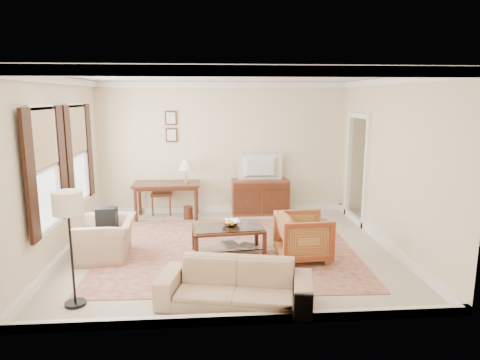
{
  "coord_description": "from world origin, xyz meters",
  "views": [
    {
      "loc": [
        -0.36,
        -6.96,
        2.57
      ],
      "look_at": [
        0.2,
        0.3,
        1.15
      ],
      "focal_mm": 32.0,
      "sensor_mm": 36.0,
      "label": 1
    }
  ],
  "objects": [
    {
      "name": "room_shell",
      "position": [
        0.0,
        0.0,
        2.47
      ],
      "size": [
        5.51,
        5.01,
        2.91
      ],
      "color": "beige",
      "rests_on": "ground"
    },
    {
      "name": "annex_bedroom",
      "position": [
        4.49,
        1.15,
        0.34
      ],
      "size": [
        3.0,
        2.7,
        2.9
      ],
      "color": "beige",
      "rests_on": "ground"
    },
    {
      "name": "window_front",
      "position": [
        -2.7,
        -0.7,
        1.55
      ],
      "size": [
        0.12,
        1.56,
        1.8
      ],
      "primitive_type": null,
      "color": "#CCB284",
      "rests_on": "room_shell"
    },
    {
      "name": "window_rear",
      "position": [
        -2.7,
        0.9,
        1.55
      ],
      "size": [
        0.12,
        1.56,
        1.8
      ],
      "primitive_type": null,
      "color": "#CCB284",
      "rests_on": "room_shell"
    },
    {
      "name": "doorway",
      "position": [
        2.71,
        1.5,
        1.08
      ],
      "size": [
        0.1,
        1.12,
        2.25
      ],
      "primitive_type": null,
      "color": "white",
      "rests_on": "room_shell"
    },
    {
      "name": "rug",
      "position": [
        -0.02,
        -0.01,
        0.01
      ],
      "size": [
        4.34,
        3.75,
        0.01
      ],
      "primitive_type": "cube",
      "rotation": [
        0.0,
        0.0,
        -0.03
      ],
      "color": "maroon",
      "rests_on": "room_shell"
    },
    {
      "name": "writing_desk",
      "position": [
        -1.24,
        2.05,
        0.66
      ],
      "size": [
        1.41,
        0.7,
        0.77
      ],
      "color": "#4B2315",
      "rests_on": "room_shell"
    },
    {
      "name": "desk_chair",
      "position": [
        -1.38,
        2.4,
        0.53
      ],
      "size": [
        0.52,
        0.52,
        1.05
      ],
      "primitive_type": null,
      "rotation": [
        0.0,
        0.0,
        0.16
      ],
      "color": "brown",
      "rests_on": "room_shell"
    },
    {
      "name": "desk_lamp",
      "position": [
        -0.81,
        2.05,
        1.02
      ],
      "size": [
        0.32,
        0.32,
        0.5
      ],
      "primitive_type": null,
      "color": "silver",
      "rests_on": "writing_desk"
    },
    {
      "name": "framed_prints",
      "position": [
        -1.14,
        2.47,
        1.94
      ],
      "size": [
        0.25,
        0.04,
        0.68
      ],
      "primitive_type": null,
      "color": "#4B2315",
      "rests_on": "room_shell"
    },
    {
      "name": "sideboard",
      "position": [
        0.8,
        2.23,
        0.38
      ],
      "size": [
        1.25,
        0.48,
        0.77
      ],
      "primitive_type": "cube",
      "color": "brown",
      "rests_on": "room_shell"
    },
    {
      "name": "tv",
      "position": [
        0.8,
        2.21,
        1.24
      ],
      "size": [
        0.93,
        0.54,
        0.12
      ],
      "primitive_type": "imported",
      "rotation": [
        0.0,
        0.0,
        3.14
      ],
      "color": "black",
      "rests_on": "sideboard"
    },
    {
      "name": "coffee_table",
      "position": [
        -0.04,
        -0.25,
        0.37
      ],
      "size": [
        1.2,
        0.78,
        0.49
      ],
      "rotation": [
        0.0,
        0.0,
        0.1
      ],
      "color": "#4B2315",
      "rests_on": "room_shell"
    },
    {
      "name": "fruit_bowl",
      "position": [
        0.02,
        -0.17,
        0.54
      ],
      "size": [
        0.42,
        0.42,
        0.1
      ],
      "primitive_type": "imported",
      "color": "silver",
      "rests_on": "coffee_table"
    },
    {
      "name": "book_a",
      "position": [
        -0.11,
        -0.27,
        0.19
      ],
      "size": [
        0.27,
        0.15,
        0.38
      ],
      "primitive_type": "imported",
      "rotation": [
        0.0,
        0.0,
        0.43
      ],
      "color": "brown",
      "rests_on": "coffee_table"
    },
    {
      "name": "book_b",
      "position": [
        0.15,
        -0.29,
        0.18
      ],
      "size": [
        0.25,
        0.17,
        0.38
      ],
      "primitive_type": "imported",
      "rotation": [
        0.0,
        0.0,
        -0.54
      ],
      "color": "brown",
      "rests_on": "coffee_table"
    },
    {
      "name": "striped_armchair",
      "position": [
        1.15,
        -0.53,
        0.41
      ],
      "size": [
        0.78,
        0.83,
        0.82
      ],
      "primitive_type": "imported",
      "rotation": [
        0.0,
        0.0,
        1.62
      ],
      "color": "brown",
      "rests_on": "room_shell"
    },
    {
      "name": "club_armchair",
      "position": [
        -2.0,
        -0.22,
        0.43
      ],
      "size": [
        0.68,
        1.01,
        0.86
      ],
      "primitive_type": "imported",
      "rotation": [
        0.0,
        0.0,
        -1.53
      ],
      "color": "tan",
      "rests_on": "room_shell"
    },
    {
      "name": "backpack",
      "position": [
        -2.0,
        -0.16,
        0.67
      ],
      "size": [
        0.32,
        0.38,
        0.4
      ],
      "primitive_type": "cube",
      "rotation": [
        0.0,
        0.0,
        -1.19
      ],
      "color": "black",
      "rests_on": "club_armchair"
    },
    {
      "name": "sofa",
      "position": [
        -0.04,
        -2.0,
        0.37
      ],
      "size": [
        1.97,
        0.94,
        0.74
      ],
      "primitive_type": "imported",
      "rotation": [
        0.0,
        0.0,
        -0.21
      ],
      "color": "tan",
      "rests_on": "room_shell"
    },
    {
      "name": "floor_lamp",
      "position": [
        -2.04,
        -1.85,
        1.22
      ],
      "size": [
        0.36,
        0.36,
        1.46
      ],
      "color": "black",
      "rests_on": "room_shell"
    }
  ]
}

